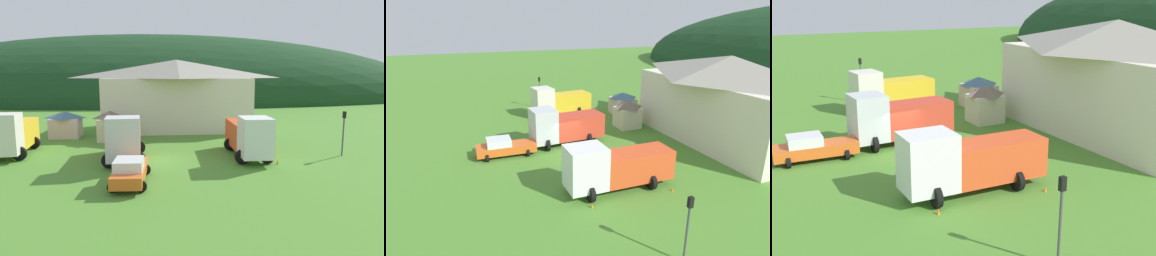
% 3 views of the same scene
% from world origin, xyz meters
% --- Properties ---
extents(ground_plane, '(200.00, 200.00, 0.00)m').
position_xyz_m(ground_plane, '(0.00, 0.00, 0.00)').
color(ground_plane, '#4C842D').
extents(depot_building, '(17.96, 9.40, 8.26)m').
position_xyz_m(depot_building, '(2.54, 15.03, 4.26)').
color(depot_building, silver).
rests_on(depot_building, ground).
extents(play_shed_cream, '(2.55, 2.61, 3.01)m').
position_xyz_m(play_shed_cream, '(-4.44, 8.28, 1.55)').
color(play_shed_cream, beige).
rests_on(play_shed_cream, ground).
extents(play_shed_pink, '(3.18, 2.74, 2.77)m').
position_xyz_m(play_shed_pink, '(-9.35, 10.48, 1.43)').
color(play_shed_pink, beige).
rests_on(play_shed_pink, ground).
extents(heavy_rig_striped, '(3.71, 7.34, 3.68)m').
position_xyz_m(heavy_rig_striped, '(-11.72, 2.71, 1.82)').
color(heavy_rig_striped, silver).
rests_on(heavy_rig_striped, ground).
extents(tow_truck_silver, '(3.37, 7.07, 3.66)m').
position_xyz_m(tow_truck_silver, '(-2.26, 0.00, 1.84)').
color(tow_truck_silver, silver).
rests_on(tow_truck_silver, ground).
extents(heavy_rig_white, '(3.07, 7.80, 3.50)m').
position_xyz_m(heavy_rig_white, '(7.50, 0.21, 1.78)').
color(heavy_rig_white, white).
rests_on(heavy_rig_white, ground).
extents(service_pickup_orange, '(2.40, 5.17, 1.66)m').
position_xyz_m(service_pickup_orange, '(-1.42, -5.81, 0.83)').
color(service_pickup_orange, orange).
rests_on(service_pickup_orange, ground).
extents(traffic_light_west, '(0.20, 0.32, 4.22)m').
position_xyz_m(traffic_light_west, '(-16.03, 1.56, 2.58)').
color(traffic_light_west, '#4C4C51').
rests_on(traffic_light_west, ground).
extents(traffic_light_east, '(0.20, 0.32, 3.66)m').
position_xyz_m(traffic_light_east, '(15.34, -0.04, 2.27)').
color(traffic_light_east, '#4C4C51').
rests_on(traffic_light_east, ground).
extents(traffic_cone_near_pickup, '(0.36, 0.36, 0.61)m').
position_xyz_m(traffic_cone_near_pickup, '(9.16, -2.19, 0.00)').
color(traffic_cone_near_pickup, orange).
rests_on(traffic_cone_near_pickup, ground).
extents(traffic_cone_mid_row, '(0.36, 0.36, 0.52)m').
position_xyz_m(traffic_cone_mid_row, '(9.33, 3.91, 0.00)').
color(traffic_cone_mid_row, orange).
rests_on(traffic_cone_mid_row, ground).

